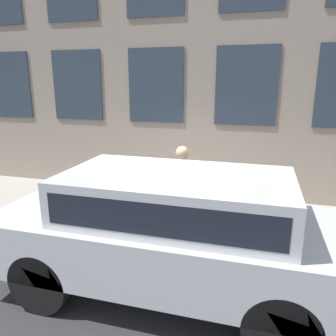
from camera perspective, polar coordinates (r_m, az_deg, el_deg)
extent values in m
plane|color=#2D2D30|center=(6.20, 0.42, -13.30)|extent=(80.00, 80.00, 0.00)
cube|color=#A8A093|center=(7.27, 3.10, -8.22)|extent=(2.52, 60.00, 0.16)
cube|color=gray|center=(8.24, 6.04, 26.55)|extent=(0.30, 40.00, 9.22)
cube|color=#2D3847|center=(7.78, 13.46, 13.72)|extent=(0.03, 1.38, 1.75)
cube|color=#2D3847|center=(8.17, -2.17, 14.13)|extent=(0.03, 1.38, 1.75)
cube|color=#2D3847|center=(9.06, -15.53, 13.68)|extent=(0.03, 1.38, 1.75)
cube|color=#2D3847|center=(10.33, -26.01, 12.83)|extent=(0.03, 1.38, 1.75)
cylinder|color=#2D7260|center=(6.57, -2.41, -9.85)|extent=(0.37, 0.37, 0.04)
cylinder|color=#2D7260|center=(6.44, -2.44, -7.24)|extent=(0.28, 0.28, 0.69)
sphere|color=#2C5D50|center=(6.32, -2.47, -4.35)|extent=(0.29, 0.29, 0.29)
cylinder|color=black|center=(6.29, -2.48, -3.60)|extent=(0.10, 0.10, 0.12)
cylinder|color=#2D7260|center=(6.36, -0.82, -6.73)|extent=(0.09, 0.10, 0.09)
cylinder|color=#2D7260|center=(6.47, -4.05, -6.38)|extent=(0.09, 0.10, 0.09)
cylinder|color=navy|center=(6.46, 2.24, -6.82)|extent=(0.11, 0.11, 0.76)
cylinder|color=navy|center=(6.61, 2.56, -6.33)|extent=(0.11, 0.11, 0.76)
cube|color=white|center=(6.32, 2.47, -0.95)|extent=(0.21, 0.14, 0.57)
cylinder|color=white|center=(6.18, 2.15, -1.18)|extent=(0.09, 0.09, 0.54)
cylinder|color=white|center=(6.46, 2.77, -0.49)|extent=(0.09, 0.09, 0.54)
sphere|color=tan|center=(6.22, 2.51, 2.70)|extent=(0.25, 0.25, 0.25)
cylinder|color=black|center=(4.77, -21.29, -17.98)|extent=(0.24, 0.83, 0.83)
cylinder|color=black|center=(5.96, -11.85, -10.39)|extent=(0.24, 0.83, 0.83)
cylinder|color=black|center=(4.01, 19.09, -24.74)|extent=(0.24, 0.83, 0.83)
cylinder|color=black|center=(5.37, 18.29, -13.81)|extent=(0.24, 0.83, 0.83)
cube|color=silver|center=(4.60, -0.07, -12.69)|extent=(1.86, 4.76, 0.76)
cube|color=silver|center=(4.30, 1.45, -4.88)|extent=(1.64, 2.95, 0.60)
cube|color=#1E232D|center=(4.30, 1.45, -4.88)|extent=(1.65, 2.72, 0.38)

